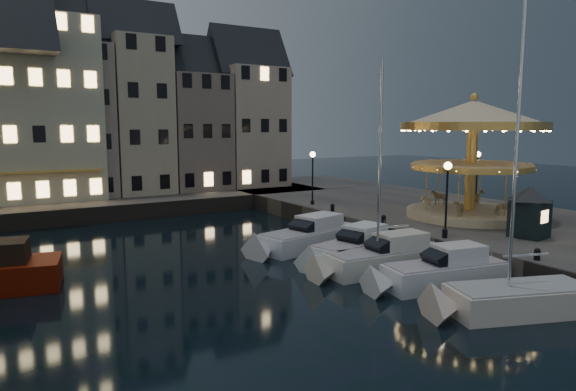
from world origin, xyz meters
TOP-DOWN VIEW (x-y plane):
  - ground at (0.00, 0.00)m, footprint 160.00×160.00m
  - quay_east at (14.00, 6.00)m, footprint 16.00×56.00m
  - quay_north at (-8.00, 28.00)m, footprint 44.00×12.00m
  - quaywall_e at (6.00, 6.00)m, footprint 0.15×44.00m
  - quaywall_n at (-6.00, 22.00)m, footprint 48.00×0.15m
  - streetlamp_b at (7.20, 1.00)m, footprint 0.44×0.44m
  - streetlamp_c at (7.20, 14.50)m, footprint 0.44×0.44m
  - streetlamp_d at (18.50, 8.00)m, footprint 0.44×0.44m
  - bollard_a at (6.60, -5.00)m, footprint 0.30×0.30m
  - bollard_b at (6.60, 0.50)m, footprint 0.30×0.30m
  - bollard_c at (6.60, 5.50)m, footprint 0.30×0.30m
  - bollard_d at (6.60, 11.00)m, footprint 0.30×0.30m
  - townhouse_nc at (-8.00, 30.00)m, footprint 6.82×8.00m
  - townhouse_nd at (-2.25, 30.00)m, footprint 5.50×8.00m
  - townhouse_ne at (3.20, 30.00)m, footprint 6.16×8.00m
  - townhouse_nf at (9.25, 30.00)m, footprint 6.82×8.00m
  - motorboat_a at (2.38, -6.55)m, footprint 6.80×4.22m
  - motorboat_b at (2.64, -2.68)m, footprint 7.02×3.17m
  - motorboat_c at (2.14, 0.61)m, footprint 7.91×2.54m
  - motorboat_d at (2.06, 2.93)m, footprint 6.90×3.65m
  - motorboat_e at (1.62, 6.96)m, footprint 8.17×4.05m
  - carousel at (13.12, 4.23)m, footprint 9.50×9.50m
  - ticket_kiosk at (10.77, -1.77)m, footprint 2.76×2.76m

SIDE VIEW (x-z plane):
  - ground at x=0.00m, z-range 0.00..0.00m
  - motorboat_a at x=2.38m, z-range -5.13..6.21m
  - motorboat_d at x=2.06m, z-range -0.44..1.71m
  - motorboat_b at x=2.64m, z-range -0.44..1.71m
  - motorboat_e at x=1.62m, z-range -0.43..1.72m
  - quay_east at x=14.00m, z-range 0.00..1.30m
  - quay_north at x=-8.00m, z-range 0.00..1.30m
  - quaywall_e at x=6.00m, z-range 0.00..1.30m
  - quaywall_n at x=-6.00m, z-range 0.00..1.30m
  - motorboat_c at x=2.14m, z-range -4.55..5.90m
  - bollard_a at x=6.60m, z-range 1.32..1.89m
  - bollard_b at x=6.60m, z-range 1.32..1.89m
  - bollard_c at x=6.60m, z-range 1.32..1.89m
  - bollard_d at x=6.60m, z-range 1.32..1.89m
  - ticket_kiosk at x=10.77m, z-range 1.60..4.84m
  - streetlamp_b at x=7.20m, z-range 1.93..6.10m
  - streetlamp_c at x=7.20m, z-range 1.93..6.10m
  - streetlamp_d at x=18.50m, z-range 1.93..6.10m
  - carousel at x=13.12m, z-range 2.62..10.93m
  - townhouse_ne at x=3.20m, z-range 1.38..14.18m
  - townhouse_nf at x=9.25m, z-range 1.38..15.18m
  - townhouse_nc at x=-8.00m, z-range 1.38..16.18m
  - townhouse_nd at x=-2.25m, z-range 1.38..17.18m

